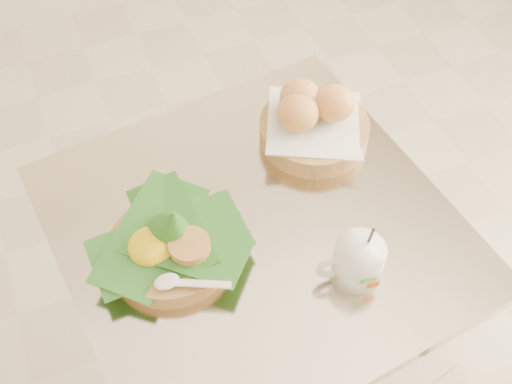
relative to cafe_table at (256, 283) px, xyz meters
name	(u,v)px	position (x,y,z in m)	size (l,w,h in m)	color
cafe_table	(256,283)	(0.00, 0.00, 0.00)	(0.78, 0.78, 0.75)	gray
rice_basket	(170,244)	(-0.16, 0.00, 0.26)	(0.27, 0.27, 0.14)	tan
bread_basket	(313,120)	(0.19, 0.16, 0.27)	(0.25, 0.25, 0.12)	tan
coffee_mug	(357,261)	(0.12, -0.16, 0.26)	(0.12, 0.09, 0.15)	white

